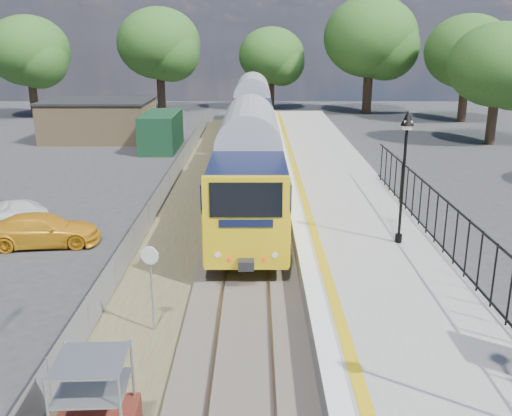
{
  "coord_description": "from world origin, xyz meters",
  "views": [
    {
      "loc": [
        0.31,
        -12.78,
        7.8
      ],
      "look_at": [
        0.31,
        6.51,
        2.0
      ],
      "focal_mm": 40.0,
      "sensor_mm": 36.0,
      "label": 1
    }
  ],
  "objects_px": {
    "brick_plinth": "(95,416)",
    "victorian_lamp_north": "(405,146)",
    "car_yellow": "(43,230)",
    "speed_sign": "(151,275)",
    "train": "(251,124)"
  },
  "relations": [
    {
      "from": "brick_plinth",
      "to": "victorian_lamp_north",
      "type": "bearing_deg",
      "value": 51.2
    },
    {
      "from": "brick_plinth",
      "to": "car_yellow",
      "type": "bearing_deg",
      "value": 113.93
    },
    {
      "from": "speed_sign",
      "to": "car_yellow",
      "type": "xyz_separation_m",
      "value": [
        -5.46,
        6.86,
        -1.07
      ]
    },
    {
      "from": "car_yellow",
      "to": "speed_sign",
      "type": "bearing_deg",
      "value": -148.89
    },
    {
      "from": "brick_plinth",
      "to": "speed_sign",
      "type": "xyz_separation_m",
      "value": [
        0.14,
        5.13,
        0.57
      ]
    },
    {
      "from": "speed_sign",
      "to": "train",
      "type": "bearing_deg",
      "value": 99.7
    },
    {
      "from": "train",
      "to": "car_yellow",
      "type": "distance_m",
      "value": 18.22
    },
    {
      "from": "victorian_lamp_north",
      "to": "train",
      "type": "bearing_deg",
      "value": 106.07
    },
    {
      "from": "victorian_lamp_north",
      "to": "car_yellow",
      "type": "distance_m",
      "value": 13.92
    },
    {
      "from": "train",
      "to": "victorian_lamp_north",
      "type": "bearing_deg",
      "value": -73.93
    },
    {
      "from": "train",
      "to": "brick_plinth",
      "type": "height_order",
      "value": "train"
    },
    {
      "from": "victorian_lamp_north",
      "to": "train",
      "type": "distance_m",
      "value": 19.25
    },
    {
      "from": "train",
      "to": "speed_sign",
      "type": "distance_m",
      "value": 23.3
    },
    {
      "from": "brick_plinth",
      "to": "speed_sign",
      "type": "bearing_deg",
      "value": 88.4
    },
    {
      "from": "train",
      "to": "brick_plinth",
      "type": "xyz_separation_m",
      "value": [
        -2.64,
        -28.28,
        -1.21
      ]
    }
  ]
}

